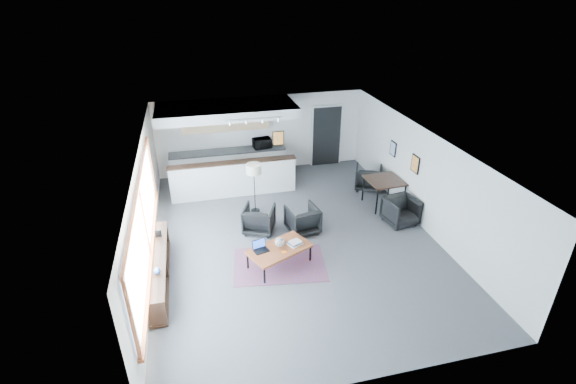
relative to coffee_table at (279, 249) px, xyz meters
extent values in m
cube|color=#48484A|center=(0.62, 1.06, -0.44)|extent=(7.00, 9.00, 0.01)
cube|color=white|center=(0.62, 1.06, 2.17)|extent=(7.00, 9.00, 0.01)
cube|color=silver|center=(0.62, 5.56, 0.86)|extent=(7.00, 0.01, 2.60)
cube|color=silver|center=(0.62, -3.45, 0.86)|extent=(7.00, 0.01, 2.60)
cube|color=silver|center=(-2.89, 1.06, 0.86)|extent=(0.01, 9.00, 2.60)
cube|color=silver|center=(4.12, 1.06, 0.86)|extent=(0.01, 9.00, 2.60)
cube|color=#8CBFFF|center=(-2.85, 0.16, 1.06)|extent=(0.02, 5.80, 1.55)
cube|color=brown|center=(-2.82, 0.16, 0.26)|extent=(0.10, 5.95, 0.06)
cube|color=brown|center=(-2.83, 0.16, 1.86)|extent=(0.06, 5.95, 0.06)
cube|color=brown|center=(-2.83, -2.74, 1.06)|extent=(0.06, 0.06, 1.60)
cube|color=brown|center=(-2.83, 0.16, 1.06)|extent=(0.06, 0.06, 1.60)
cube|color=brown|center=(-2.83, 3.06, 1.06)|extent=(0.06, 0.06, 1.60)
cube|color=black|center=(-2.68, 0.06, 0.18)|extent=(0.35, 3.00, 0.05)
cube|color=black|center=(-2.68, 0.06, -0.39)|extent=(0.35, 3.00, 0.05)
cube|color=black|center=(-2.68, -1.39, -0.11)|extent=(0.33, 0.04, 0.55)
cube|color=black|center=(-2.68, 0.06, -0.11)|extent=(0.33, 0.04, 0.55)
cube|color=black|center=(-2.68, 1.51, -0.11)|extent=(0.33, 0.04, 0.55)
cube|color=#3359A5|center=(-2.68, -1.24, -0.26)|extent=(0.18, 0.04, 0.20)
cube|color=silver|center=(-2.68, -1.07, -0.25)|extent=(0.18, 0.04, 0.22)
cube|color=maroon|center=(-2.68, -0.90, -0.24)|extent=(0.18, 0.04, 0.24)
cube|color=black|center=(-2.68, -0.73, -0.26)|extent=(0.18, 0.04, 0.20)
cube|color=#3359A5|center=(-2.68, -0.56, -0.25)|extent=(0.18, 0.04, 0.22)
cube|color=silver|center=(-2.68, -0.39, -0.24)|extent=(0.18, 0.04, 0.24)
cube|color=maroon|center=(-2.68, -0.22, -0.26)|extent=(0.18, 0.04, 0.20)
cube|color=black|center=(-2.68, -0.05, -0.25)|extent=(0.18, 0.04, 0.22)
cube|color=#3359A5|center=(-2.68, 0.12, -0.24)|extent=(0.18, 0.03, 0.24)
cube|color=silver|center=(-2.68, 0.29, -0.26)|extent=(0.18, 0.03, 0.20)
cube|color=maroon|center=(-2.68, 0.46, -0.25)|extent=(0.18, 0.03, 0.22)
cube|color=black|center=(-2.68, 0.63, -0.24)|extent=(0.18, 0.04, 0.24)
cube|color=black|center=(-2.68, 0.86, 0.30)|extent=(0.14, 0.02, 0.18)
sphere|color=#264C99|center=(-2.66, -0.54, 0.28)|extent=(0.14, 0.14, 0.14)
cube|color=white|center=(-0.58, 3.76, 0.11)|extent=(3.80, 0.25, 1.10)
cube|color=black|center=(-0.58, 3.76, 0.67)|extent=(3.85, 0.32, 0.04)
cube|color=white|center=(-0.58, 5.21, 0.01)|extent=(3.80, 0.60, 0.90)
cube|color=#2D2D2D|center=(-0.58, 5.21, 0.47)|extent=(3.82, 0.62, 0.04)
cube|color=tan|center=(-0.58, 5.36, 1.51)|extent=(2.80, 0.35, 0.70)
cube|color=white|center=(-0.58, 4.66, 2.01)|extent=(4.20, 1.80, 0.30)
cube|color=black|center=(0.82, 3.77, 1.31)|extent=(0.35, 0.03, 0.45)
cube|color=orange|center=(0.82, 3.75, 1.31)|extent=(0.30, 0.01, 0.40)
cube|color=black|center=(2.92, 5.48, 0.61)|extent=(1.00, 0.12, 2.10)
cube|color=white|center=(2.40, 5.49, 0.61)|extent=(0.06, 0.10, 2.10)
cube|color=white|center=(3.44, 5.49, 0.61)|extent=(0.06, 0.10, 2.10)
cube|color=white|center=(2.92, 5.49, 1.68)|extent=(1.10, 0.10, 0.06)
cube|color=silver|center=(0.02, 3.26, 2.12)|extent=(1.60, 0.04, 0.04)
cylinder|color=silver|center=(-0.63, 3.26, 2.04)|extent=(0.07, 0.07, 0.09)
cylinder|color=silver|center=(-0.18, 3.26, 2.04)|extent=(0.07, 0.07, 0.09)
cylinder|color=silver|center=(0.27, 3.26, 2.04)|extent=(0.07, 0.07, 0.09)
cylinder|color=silver|center=(0.72, 3.26, 2.04)|extent=(0.07, 0.07, 0.09)
cube|color=black|center=(4.09, 1.46, 1.11)|extent=(0.03, 0.38, 0.48)
cube|color=orange|center=(4.07, 1.46, 1.11)|extent=(0.00, 0.32, 0.42)
cube|color=black|center=(4.09, 2.76, 1.06)|extent=(0.03, 0.34, 0.44)
cube|color=#859FC5|center=(4.07, 2.76, 1.06)|extent=(0.00, 0.28, 0.38)
cube|color=#522C40|center=(0.00, 0.00, -0.43)|extent=(2.33, 1.75, 0.01)
cube|color=brown|center=(0.00, 0.00, 0.01)|extent=(1.63, 1.31, 0.06)
cube|color=black|center=(-0.46, -0.58, -0.22)|extent=(0.04, 0.04, 0.42)
cube|color=black|center=(-0.74, 0.02, -0.22)|extent=(0.04, 0.04, 0.42)
cube|color=black|center=(0.74, -0.02, -0.22)|extent=(0.04, 0.04, 0.42)
cube|color=black|center=(0.46, 0.58, -0.22)|extent=(0.04, 0.04, 0.42)
cube|color=black|center=(0.14, -0.30, -0.03)|extent=(1.26, 0.60, 0.03)
cube|color=black|center=(-0.14, 0.30, -0.03)|extent=(1.26, 0.60, 0.03)
cube|color=black|center=(-0.43, -0.01, 0.04)|extent=(0.38, 0.32, 0.02)
cube|color=black|center=(-0.46, 0.10, 0.16)|extent=(0.33, 0.14, 0.22)
cube|color=blue|center=(-0.46, 0.10, 0.16)|extent=(0.30, 0.12, 0.18)
sphere|color=gray|center=(0.03, 0.06, 0.15)|extent=(0.24, 0.24, 0.24)
cube|color=silver|center=(0.39, 0.06, 0.05)|extent=(0.39, 0.36, 0.04)
cube|color=#3359A5|center=(0.39, 0.06, 0.09)|extent=(0.35, 0.33, 0.03)
cube|color=silver|center=(0.39, 0.04, 0.12)|extent=(0.33, 0.30, 0.03)
cube|color=#E5590C|center=(0.07, -0.18, 0.04)|extent=(0.14, 0.14, 0.01)
imported|color=black|center=(-0.20, 1.57, -0.04)|extent=(0.99, 0.96, 0.79)
imported|color=black|center=(0.91, 1.28, -0.04)|extent=(0.88, 0.84, 0.79)
cylinder|color=black|center=(-0.12, 2.65, -0.42)|extent=(0.28, 0.28, 0.03)
cylinder|color=black|center=(-0.12, 2.65, 0.21)|extent=(0.02, 0.02, 1.24)
cylinder|color=beige|center=(-0.12, 2.65, 0.90)|extent=(0.46, 0.46, 0.28)
cube|color=black|center=(3.59, 2.12, 0.37)|extent=(1.04, 1.04, 0.04)
cylinder|color=black|center=(3.18, 1.66, -0.04)|extent=(0.05, 0.05, 0.78)
cylinder|color=black|center=(3.13, 2.53, -0.04)|extent=(0.05, 0.05, 0.78)
cylinder|color=black|center=(4.05, 1.71, -0.04)|extent=(0.05, 0.05, 0.78)
cylinder|color=black|center=(4.00, 2.58, -0.04)|extent=(0.05, 0.05, 0.78)
imported|color=black|center=(3.62, 1.06, -0.08)|extent=(0.78, 0.74, 0.70)
imported|color=black|center=(3.61, 3.25, -0.08)|extent=(0.89, 0.86, 0.70)
imported|color=black|center=(0.57, 5.21, 0.69)|extent=(0.63, 0.41, 0.40)
camera|label=1|loc=(-1.67, -7.77, 5.57)|focal=26.00mm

